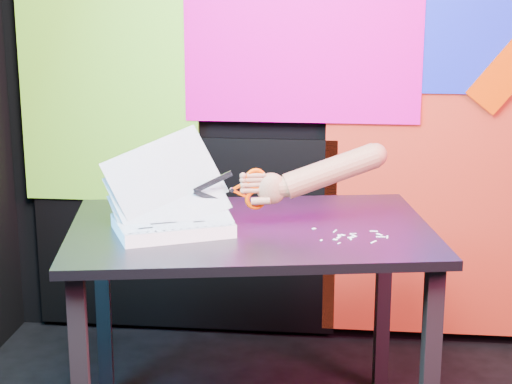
# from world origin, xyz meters

# --- Properties ---
(room) EXTENTS (3.01, 3.01, 2.71)m
(room) POSITION_xyz_m (0.00, 0.00, 1.35)
(room) COLOR black
(room) RESTS_ON ground
(backdrop) EXTENTS (2.88, 0.05, 2.08)m
(backdrop) POSITION_xyz_m (0.06, 1.46, 0.96)
(backdrop) COLOR red
(backdrop) RESTS_ON ground
(work_table) EXTENTS (1.27, 0.96, 0.75)m
(work_table) POSITION_xyz_m (-0.36, 0.61, 0.65)
(work_table) COLOR black
(work_table) RESTS_ON ground
(printout_stack) EXTENTS (0.43, 0.37, 0.33)m
(printout_stack) POSITION_xyz_m (-0.60, 0.53, 0.78)
(printout_stack) COLOR white
(printout_stack) RESTS_ON work_table
(scissors) EXTENTS (0.23, 0.07, 0.14)m
(scissors) POSITION_xyz_m (-0.36, 0.61, 0.87)
(scissors) COLOR silver
(scissors) RESTS_ON printout_stack
(hand_forearm) EXTENTS (0.45, 0.16, 0.19)m
(hand_forearm) POSITION_xyz_m (-0.14, 0.67, 0.92)
(hand_forearm) COLOR #9A714D
(hand_forearm) RESTS_ON work_table
(paper_clippings) EXTENTS (0.24, 0.16, 0.00)m
(paper_clippings) POSITION_xyz_m (-0.03, 0.55, 0.75)
(paper_clippings) COLOR white
(paper_clippings) RESTS_ON work_table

